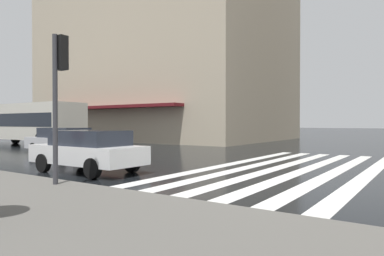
# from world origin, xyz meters

# --- Properties ---
(ground_plane) EXTENTS (220.00, 220.00, 0.00)m
(ground_plane) POSITION_xyz_m (0.00, 0.00, 0.00)
(ground_plane) COLOR black
(zebra_crossing) EXTENTS (13.00, 5.50, 0.01)m
(zebra_crossing) POSITION_xyz_m (4.00, 0.57, 0.00)
(zebra_crossing) COLOR silver
(zebra_crossing) RESTS_ON ground_plane
(haussmann_block_mid) EXTENTS (17.53, 23.35, 24.34)m
(haussmann_block_mid) POSITION_xyz_m (20.66, 19.81, 11.91)
(haussmann_block_mid) COLOR tan
(haussmann_block_mid) RESTS_ON ground_plane
(traffic_signal_post) EXTENTS (0.44, 0.30, 3.68)m
(traffic_signal_post) POSITION_xyz_m (-3.41, 4.03, 2.80)
(traffic_signal_post) COLOR #333338
(traffic_signal_post) RESTS_ON sidewalk_pavement
(car_silver) EXTENTS (1.85, 4.10, 1.41)m
(car_silver) POSITION_xyz_m (2.50, 12.23, 0.76)
(car_silver) COLOR #B7B7BC
(car_silver) RESTS_ON ground_plane
(car_white) EXTENTS (1.85, 4.10, 1.41)m
(car_white) POSITION_xyz_m (-1.00, 5.91, 0.76)
(car_white) COLOR silver
(car_white) RESTS_ON ground_plane
(city_bus) EXTENTS (2.60, 11.00, 3.00)m
(city_bus) POSITION_xyz_m (5.50, 20.97, 1.76)
(city_bus) COLOR beige
(city_bus) RESTS_ON ground_plane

